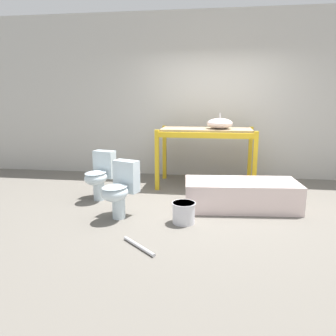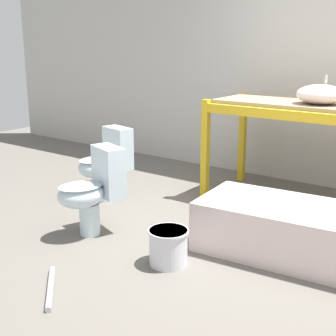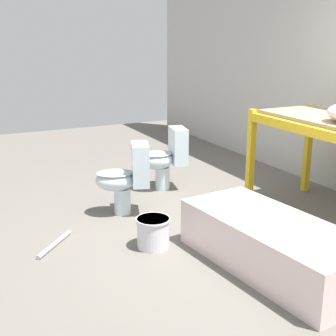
# 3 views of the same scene
# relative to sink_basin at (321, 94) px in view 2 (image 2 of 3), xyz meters

# --- Properties ---
(ground_plane) EXTENTS (12.00, 12.00, 0.00)m
(ground_plane) POSITION_rel_sink_basin_xyz_m (-0.09, -0.98, -1.14)
(ground_plane) COLOR #666059
(shelving_rack) EXTENTS (1.71, 0.90, 1.05)m
(shelving_rack) POSITION_rel_sink_basin_xyz_m (-0.23, 0.09, -0.25)
(shelving_rack) COLOR gold
(shelving_rack) RESTS_ON ground_plane
(sink_basin) EXTENTS (0.44, 0.44, 0.26)m
(sink_basin) POSITION_rel_sink_basin_xyz_m (0.00, 0.00, 0.00)
(sink_basin) COLOR silver
(sink_basin) RESTS_ON shelving_rack
(bathtub_main) EXTENTS (1.67, 0.85, 0.41)m
(bathtub_main) POSITION_rel_sink_basin_xyz_m (0.33, -1.09, -0.91)
(bathtub_main) COLOR silver
(bathtub_main) RESTS_ON ground_plane
(toilet_near) EXTENTS (0.49, 0.63, 0.75)m
(toilet_near) POSITION_rel_sink_basin_xyz_m (-1.30, -1.72, -0.73)
(toilet_near) COLOR silver
(toilet_near) RESTS_ON ground_plane
(toilet_far) EXTENTS (0.44, 0.61, 0.75)m
(toilet_far) POSITION_rel_sink_basin_xyz_m (-1.85, -0.99, -0.73)
(toilet_far) COLOR silver
(toilet_far) RESTS_ON ground_plane
(bucket_white) EXTENTS (0.31, 0.31, 0.27)m
(bucket_white) POSITION_rel_sink_basin_xyz_m (-0.44, -1.80, -1.00)
(bucket_white) COLOR silver
(bucket_white) RESTS_ON ground_plane
(loose_pipe) EXTENTS (0.43, 0.41, 0.04)m
(loose_pipe) POSITION_rel_sink_basin_xyz_m (-0.85, -2.59, -1.12)
(loose_pipe) COLOR #B7B7BC
(loose_pipe) RESTS_ON ground_plane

